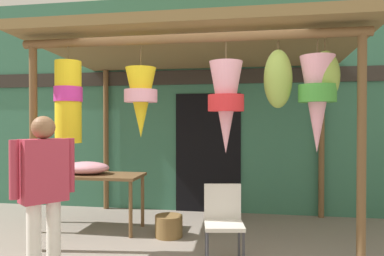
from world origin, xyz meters
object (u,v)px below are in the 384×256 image
wicker_basket_by_table (169,226)px  display_table (91,180)px  flower_heap_on_table (87,168)px  folding_chair (223,217)px  vendor_in_orange (44,186)px

wicker_basket_by_table → display_table: bearing=173.2°
flower_heap_on_table → folding_chair: size_ratio=0.79×
flower_heap_on_table → folding_chair: bearing=-25.1°
folding_chair → wicker_basket_by_table: folding_chair is taller
flower_heap_on_table → vendor_in_orange: bearing=-77.1°
display_table → vendor_in_orange: size_ratio=0.93×
display_table → wicker_basket_by_table: bearing=-6.8°
wicker_basket_by_table → vendor_in_orange: 1.93m
wicker_basket_by_table → flower_heap_on_table: bearing=173.8°
flower_heap_on_table → vendor_in_orange: size_ratio=0.42×
display_table → wicker_basket_by_table: size_ratio=4.01×
flower_heap_on_table → vendor_in_orange: (0.39, -1.70, 0.05)m
display_table → flower_heap_on_table: size_ratio=2.21×
flower_heap_on_table → folding_chair: (2.00, -0.94, -0.37)m
vendor_in_orange → folding_chair: bearing=25.3°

